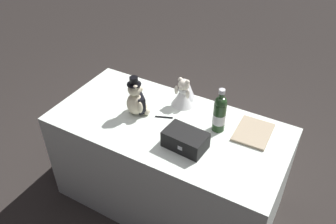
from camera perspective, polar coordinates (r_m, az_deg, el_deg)
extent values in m
plane|color=#2D2826|center=(2.92, 0.00, -13.89)|extent=(12.00, 12.00, 0.00)
cube|color=white|center=(2.63, 0.00, -8.55)|extent=(1.63, 0.80, 0.78)
ellipsoid|color=beige|center=(2.41, -5.40, 1.32)|extent=(0.13, 0.11, 0.16)
cube|color=black|center=(2.42, -4.60, 1.48)|extent=(0.11, 0.11, 0.12)
sphere|color=beige|center=(2.34, -5.57, 3.72)|extent=(0.09, 0.09, 0.09)
sphere|color=beige|center=(2.35, -4.63, 3.78)|extent=(0.04, 0.04, 0.04)
sphere|color=beige|center=(2.30, -5.42, 4.06)|extent=(0.04, 0.04, 0.04)
sphere|color=beige|center=(2.35, -5.82, 4.88)|extent=(0.04, 0.04, 0.04)
ellipsoid|color=beige|center=(2.36, -4.64, 0.73)|extent=(0.04, 0.04, 0.09)
ellipsoid|color=beige|center=(2.46, -5.44, 2.49)|extent=(0.04, 0.04, 0.09)
sphere|color=beige|center=(2.43, -3.60, 0.11)|extent=(0.05, 0.05, 0.05)
sphere|color=beige|center=(2.48, -4.04, 1.03)|extent=(0.05, 0.05, 0.05)
cylinder|color=black|center=(2.32, -5.63, 4.59)|extent=(0.10, 0.10, 0.01)
cylinder|color=black|center=(2.30, -5.67, 5.18)|extent=(0.06, 0.06, 0.05)
cone|color=white|center=(2.51, 2.56, 2.59)|extent=(0.18, 0.18, 0.13)
ellipsoid|color=white|center=(2.48, 2.60, 3.65)|extent=(0.08, 0.07, 0.06)
sphere|color=silver|center=(2.45, 2.63, 4.54)|extent=(0.08, 0.08, 0.08)
sphere|color=silver|center=(2.43, 2.18, 4.07)|extent=(0.04, 0.04, 0.04)
sphere|color=silver|center=(2.45, 2.07, 5.41)|extent=(0.03, 0.03, 0.03)
sphere|color=silver|center=(2.42, 3.24, 4.99)|extent=(0.03, 0.03, 0.03)
ellipsoid|color=silver|center=(2.48, 1.37, 3.67)|extent=(0.03, 0.03, 0.07)
ellipsoid|color=silver|center=(2.44, 3.28, 2.94)|extent=(0.03, 0.03, 0.07)
cone|color=white|center=(2.52, 3.15, 3.88)|extent=(0.15, 0.16, 0.15)
cylinder|color=#254322|center=(2.28, 8.43, -0.82)|extent=(0.08, 0.08, 0.21)
sphere|color=#254322|center=(2.21, 8.71, 1.58)|extent=(0.08, 0.08, 0.08)
cylinder|color=#254322|center=(2.18, 8.83, 2.68)|extent=(0.04, 0.04, 0.08)
cylinder|color=silver|center=(2.16, 8.91, 3.36)|extent=(0.04, 0.04, 0.03)
cylinder|color=white|center=(2.28, 8.41, -1.02)|extent=(0.09, 0.09, 0.07)
cylinder|color=black|center=(2.41, -0.68, -0.83)|extent=(0.12, 0.06, 0.01)
cone|color=silver|center=(2.40, 0.79, -0.96)|extent=(0.02, 0.01, 0.01)
cube|color=black|center=(2.15, 2.88, -4.60)|extent=(0.28, 0.18, 0.11)
cube|color=#B7B7BF|center=(2.10, 2.02, -5.94)|extent=(0.03, 0.01, 0.03)
cube|color=tan|center=(2.35, 13.89, -3.27)|extent=(0.23, 0.29, 0.02)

